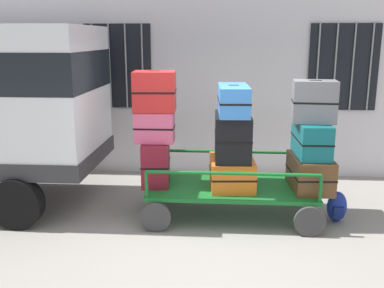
% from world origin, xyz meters
% --- Properties ---
extents(ground_plane, '(40.00, 40.00, 0.00)m').
position_xyz_m(ground_plane, '(0.00, 0.00, 0.00)').
color(ground_plane, gray).
extents(building_wall, '(12.00, 0.38, 5.00)m').
position_xyz_m(building_wall, '(0.00, 2.73, 2.50)').
color(building_wall, silver).
rests_on(building_wall, ground).
extents(luggage_cart, '(2.41, 1.29, 0.46)m').
position_xyz_m(luggage_cart, '(0.25, 0.57, 0.38)').
color(luggage_cart, '#146023').
rests_on(luggage_cart, ground).
extents(cart_railing, '(2.29, 1.16, 0.38)m').
position_xyz_m(cart_railing, '(0.25, 0.57, 0.77)').
color(cart_railing, '#146023').
rests_on(cart_railing, luggage_cart).
extents(suitcase_left_bottom, '(0.44, 0.66, 0.63)m').
position_xyz_m(suitcase_left_bottom, '(-0.83, 0.59, 0.77)').
color(suitcase_left_bottom, maroon).
rests_on(suitcase_left_bottom, luggage_cart).
extents(suitcase_left_middle, '(0.55, 0.35, 0.43)m').
position_xyz_m(suitcase_left_middle, '(-0.83, 0.54, 1.30)').
color(suitcase_left_middle, '#CC4C72').
rests_on(suitcase_left_middle, suitcase_left_bottom).
extents(suitcase_left_top, '(0.61, 0.51, 0.56)m').
position_xyz_m(suitcase_left_top, '(-0.83, 0.60, 1.79)').
color(suitcase_left_top, '#B21E1E').
rests_on(suitcase_left_top, suitcase_left_middle).
extents(suitcase_midleft_bottom, '(0.66, 0.85, 0.42)m').
position_xyz_m(suitcase_midleft_bottom, '(0.25, 0.53, 0.66)').
color(suitcase_midleft_bottom, orange).
rests_on(suitcase_midleft_bottom, luggage_cart).
extents(suitcase_midleft_middle, '(0.51, 0.86, 0.62)m').
position_xyz_m(suitcase_midleft_middle, '(0.25, 0.55, 1.18)').
color(suitcase_midleft_middle, black).
rests_on(suitcase_midleft_middle, suitcase_midleft_bottom).
extents(suitcase_midleft_top, '(0.45, 0.94, 0.40)m').
position_xyz_m(suitcase_midleft_top, '(0.25, 0.53, 1.69)').
color(suitcase_midleft_top, '#3372C6').
rests_on(suitcase_midleft_top, suitcase_midleft_middle).
extents(suitcase_center_bottom, '(0.57, 0.87, 0.46)m').
position_xyz_m(suitcase_center_bottom, '(1.33, 0.53, 0.69)').
color(suitcase_center_bottom, brown).
rests_on(suitcase_center_bottom, luggage_cart).
extents(suitcase_center_middle, '(0.44, 0.86, 0.47)m').
position_xyz_m(suitcase_center_middle, '(1.33, 0.58, 1.15)').
color(suitcase_center_middle, '#0F5960').
rests_on(suitcase_center_middle, suitcase_center_bottom).
extents(suitcase_center_top, '(0.61, 0.46, 0.57)m').
position_xyz_m(suitcase_center_top, '(1.33, 0.56, 1.68)').
color(suitcase_center_top, slate).
rests_on(suitcase_center_top, suitcase_center_middle).
extents(backpack, '(0.27, 0.22, 0.44)m').
position_xyz_m(backpack, '(1.72, 0.46, 0.22)').
color(backpack, navy).
rests_on(backpack, ground).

